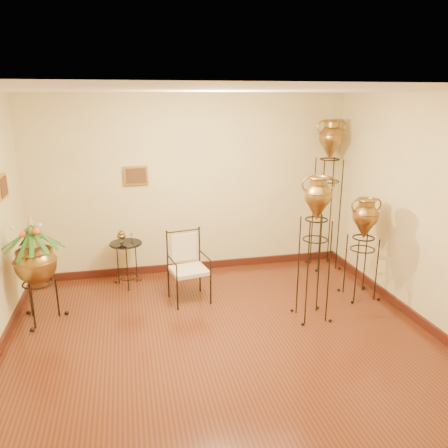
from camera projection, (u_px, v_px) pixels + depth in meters
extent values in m
plane|color=#5D2316|center=(228.00, 351.00, 4.90)|extent=(5.00, 5.00, 0.00)
cube|color=#3E160E|center=(194.00, 266.00, 7.20)|extent=(5.00, 0.04, 0.12)
cube|color=#3E160E|center=(422.00, 322.00, 5.41)|extent=(0.04, 5.00, 0.12)
cube|color=gold|center=(136.00, 176.00, 6.57)|extent=(0.36, 0.03, 0.29)
cube|color=gold|center=(2.00, 187.00, 5.26)|extent=(0.03, 0.36, 0.29)
cube|color=beige|center=(189.00, 271.00, 6.00)|extent=(0.54, 0.51, 0.05)
cube|color=beige|center=(188.00, 252.00, 5.92)|extent=(0.36, 0.09, 0.38)
cylinder|color=black|center=(126.00, 243.00, 6.44)|extent=(0.46, 0.46, 0.01)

